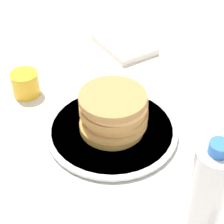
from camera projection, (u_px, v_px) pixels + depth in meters
The scene contains 6 objects.
ground_plane at pixel (125, 132), 0.83m from camera, with size 4.00×4.00×0.00m, color silver.
plate at pixel (112, 128), 0.83m from camera, with size 0.29×0.29×0.01m.
pancake_stack at pixel (113, 111), 0.79m from camera, with size 0.16×0.15×0.09m.
juice_glass at pixel (25, 84), 0.91m from camera, with size 0.07×0.07×0.06m.
water_bottle_mid at pixel (207, 195), 0.58m from camera, with size 0.06×0.06×0.21m.
napkin at pixel (124, 44), 1.09m from camera, with size 0.22×0.20×0.02m.
Camera 1 is at (-0.60, 0.03, 0.57)m, focal length 60.00 mm.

